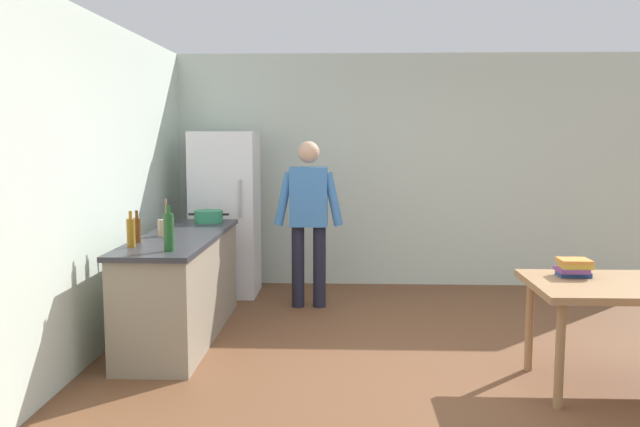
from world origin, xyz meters
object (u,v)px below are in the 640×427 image
refrigerator (226,214)px  book_stack (574,268)px  utensil_jar (164,227)px  bottle_oil_amber (131,232)px  bottle_beer_brown (137,229)px  cooking_pot (209,216)px  bottle_wine_green (169,232)px  dining_table (634,294)px  person (309,213)px

refrigerator → book_stack: 3.87m
utensil_jar → bottle_oil_amber: bearing=-99.4°
bottle_oil_amber → utensil_jar: bearing=80.6°
bottle_beer_brown → book_stack: size_ratio=1.11×
cooking_pot → utensil_jar: size_ratio=1.25×
cooking_pot → bottle_wine_green: bottle_wine_green is taller
cooking_pot → bottle_beer_brown: (-0.31, -1.28, 0.05)m
bottle_wine_green → bottle_beer_brown: size_ratio=1.31×
bottle_wine_green → bottle_oil_amber: 0.37m
dining_table → bottle_oil_amber: (-3.62, 0.44, 0.34)m
dining_table → book_stack: bearing=151.3°
bottle_beer_brown → bottle_oil_amber: bearing=-84.0°
bottle_beer_brown → person: bearing=49.0°
bottle_wine_green → book_stack: bearing=-1.7°
bottle_oil_amber → book_stack: (3.27, -0.25, -0.20)m
book_stack → dining_table: bearing=-28.7°
bottle_wine_green → bottle_beer_brown: bearing=133.1°
bottle_oil_amber → bottle_wine_green: bearing=-25.5°
bottle_oil_amber → book_stack: bearing=-4.3°
refrigerator → person: (0.95, -0.55, 0.08)m
dining_table → utensil_jar: utensil_jar is taller
cooking_pot → utensil_jar: bearing=-101.7°
refrigerator → cooking_pot: size_ratio=4.50×
cooking_pot → bottle_wine_green: (0.05, -1.66, 0.09)m
bottle_beer_brown → book_stack: bearing=-8.1°
cooking_pot → book_stack: bearing=-30.4°
refrigerator → dining_table: 4.27m
person → bottle_oil_amber: 2.13m
cooking_pot → person: bearing=11.9°
refrigerator → dining_table: (3.30, -2.70, -0.23)m
cooking_pot → dining_table: bearing=-30.2°
bottle_oil_amber → book_stack: bottle_oil_amber is taller
dining_table → bottle_wine_green: (-3.28, 0.28, 0.37)m
utensil_jar → bottle_wine_green: 0.79m
bottle_oil_amber → book_stack: 3.28m
bottle_wine_green → cooking_pot: bearing=91.7°
bottle_beer_brown → bottle_wine_green: bearing=-46.9°
utensil_jar → refrigerator: bearing=82.6°
refrigerator → bottle_beer_brown: refrigerator is taller
refrigerator → dining_table: refrigerator is taller
person → bottle_wine_green: size_ratio=5.00×
cooking_pot → bottle_beer_brown: 1.32m
refrigerator → bottle_wine_green: size_ratio=5.29×
book_stack → bottle_wine_green: bearing=178.3°
utensil_jar → book_stack: size_ratio=1.37×
dining_table → cooking_pot: 3.86m
person → dining_table: size_ratio=1.21×
cooking_pot → bottle_oil_amber: bottle_oil_amber is taller
refrigerator → bottle_beer_brown: 2.07m
person → cooking_pot: (-0.98, -0.21, -0.02)m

